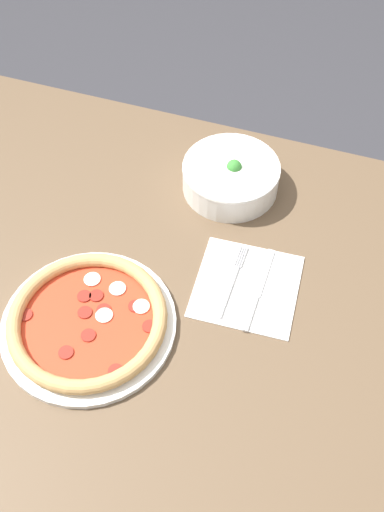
{
  "coord_description": "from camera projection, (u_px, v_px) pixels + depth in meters",
  "views": [
    {
      "loc": [
        0.29,
        -0.55,
        1.63
      ],
      "look_at": [
        0.08,
        0.07,
        0.75
      ],
      "focal_mm": 40.0,
      "sensor_mm": 36.0,
      "label": 1
    }
  ],
  "objects": [
    {
      "name": "pizza",
      "position": [
        88.0,
        321.0,
        1.01
      ],
      "size": [
        0.32,
        0.32,
        0.04
      ],
      "color": "white",
      "rests_on": "dining_table"
    },
    {
      "name": "bowl",
      "position": [
        231.0,
        175.0,
        1.2
      ],
      "size": [
        0.21,
        0.21,
        0.08
      ],
      "color": "white",
      "rests_on": "dining_table"
    },
    {
      "name": "ground_plane",
      "position": [
        159.0,
        418.0,
        1.68
      ],
      "size": [
        8.0,
        8.0,
        0.0
      ],
      "primitive_type": "plane",
      "color": "#333338"
    },
    {
      "name": "fork",
      "position": [
        232.0,
        282.0,
        1.08
      ],
      "size": [
        0.01,
        0.17,
        0.0
      ],
      "rotation": [
        0.0,
        0.0,
        1.57
      ],
      "color": "silver",
      "rests_on": "napkin"
    },
    {
      "name": "knife",
      "position": [
        258.0,
        292.0,
        1.07
      ],
      "size": [
        0.01,
        0.19,
        0.01
      ],
      "rotation": [
        0.0,
        0.0,
        1.57
      ],
      "color": "silver",
      "rests_on": "napkin"
    },
    {
      "name": "napkin",
      "position": [
        247.0,
        286.0,
        1.08
      ],
      "size": [
        0.2,
        0.2,
        0.0
      ],
      "color": "white",
      "rests_on": "dining_table"
    },
    {
      "name": "dining_table",
      "position": [
        144.0,
        305.0,
        1.17
      ],
      "size": [
        1.18,
        0.94,
        0.73
      ],
      "color": "brown",
      "rests_on": "ground_plane"
    }
  ]
}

